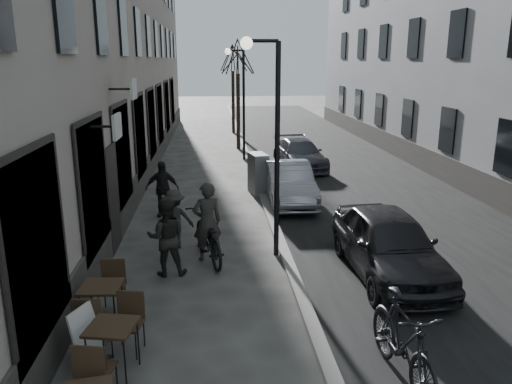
{
  "coord_description": "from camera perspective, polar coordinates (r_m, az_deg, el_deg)",
  "views": [
    {
      "loc": [
        -1.49,
        -5.27,
        4.61
      ],
      "look_at": [
        -0.56,
        5.23,
        1.8
      ],
      "focal_mm": 35.0,
      "sensor_mm": 36.0,
      "label": 1
    }
  ],
  "objects": [
    {
      "name": "bicycle",
      "position": [
        11.83,
        -5.57,
        -5.08
      ],
      "size": [
        1.3,
        2.32,
        1.15
      ],
      "primitive_type": "imported",
      "rotation": [
        0.0,
        0.0,
        3.4
      ],
      "color": "black",
      "rests_on": "ground"
    },
    {
      "name": "road",
      "position": [
        22.41,
        8.85,
        2.88
      ],
      "size": [
        7.3,
        60.0,
        0.0
      ],
      "primitive_type": "cube",
      "color": "black",
      "rests_on": "ground"
    },
    {
      "name": "sign_board",
      "position": [
        8.4,
        -18.61,
        -16.04
      ],
      "size": [
        0.54,
        0.63,
        0.98
      ],
      "rotation": [
        0.0,
        0.0,
        -0.42
      ],
      "color": "black",
      "rests_on": "ground"
    },
    {
      "name": "bistro_set_b",
      "position": [
        8.04,
        -16.03,
        -16.44
      ],
      "size": [
        0.79,
        1.71,
        0.98
      ],
      "rotation": [
        0.0,
        0.0,
        -0.2
      ],
      "color": "black",
      "rests_on": "ground"
    },
    {
      "name": "pedestrian_mid",
      "position": [
        12.62,
        -9.32,
        -3.08
      ],
      "size": [
        1.07,
        0.77,
        1.5
      ],
      "primitive_type": "imported",
      "rotation": [
        0.0,
        0.0,
        3.38
      ],
      "color": "#2A2725",
      "rests_on": "ground"
    },
    {
      "name": "streetlamp_near",
      "position": [
        11.44,
        1.61,
        7.64
      ],
      "size": [
        0.9,
        0.28,
        5.09
      ],
      "color": "black",
      "rests_on": "ground"
    },
    {
      "name": "car_far",
      "position": [
        21.88,
        5.02,
        4.35
      ],
      "size": [
        2.09,
        4.37,
        1.23
      ],
      "primitive_type": "imported",
      "rotation": [
        0.0,
        0.0,
        0.09
      ],
      "color": "#3E404A",
      "rests_on": "ground"
    },
    {
      "name": "pedestrian_far",
      "position": [
        15.24,
        -10.67,
        0.37
      ],
      "size": [
        1.0,
        0.42,
        1.7
      ],
      "primitive_type": "imported",
      "rotation": [
        0.0,
        0.0,
        -0.01
      ],
      "color": "black",
      "rests_on": "ground"
    },
    {
      "name": "car_near",
      "position": [
        11.31,
        14.93,
        -5.69
      ],
      "size": [
        1.77,
        4.28,
        1.45
      ],
      "primitive_type": "imported",
      "rotation": [
        0.0,
        0.0,
        0.01
      ],
      "color": "black",
      "rests_on": "ground"
    },
    {
      "name": "tree_far",
      "position": [
        32.3,
        -2.68,
        15.01
      ],
      "size": [
        2.4,
        2.4,
        5.7
      ],
      "color": "black",
      "rests_on": "ground"
    },
    {
      "name": "cyclist_rider",
      "position": [
        11.71,
        -5.61,
        -3.39
      ],
      "size": [
        0.78,
        0.61,
        1.89
      ],
      "primitive_type": "imported",
      "rotation": [
        0.0,
        0.0,
        3.4
      ],
      "color": "#2B2825",
      "rests_on": "ground"
    },
    {
      "name": "streetlamp_far",
      "position": [
        23.35,
        -1.85,
        11.36
      ],
      "size": [
        0.9,
        0.28,
        5.09
      ],
      "color": "black",
      "rests_on": "ground"
    },
    {
      "name": "car_mid",
      "position": [
        16.49,
        3.78,
        1.05
      ],
      "size": [
        1.43,
        4.03,
        1.33
      ],
      "primitive_type": "imported",
      "rotation": [
        0.0,
        0.0,
        -0.01
      ],
      "color": "#92939A",
      "rests_on": "ground"
    },
    {
      "name": "tree_near",
      "position": [
        26.31,
        -2.1,
        15.04
      ],
      "size": [
        2.4,
        2.4,
        5.7
      ],
      "color": "black",
      "rests_on": "ground"
    },
    {
      "name": "utility_cabinet",
      "position": [
        17.57,
        0.26,
        2.12
      ],
      "size": [
        0.71,
        1.04,
        1.43
      ],
      "primitive_type": "cube",
      "rotation": [
        0.0,
        0.0,
        0.21
      ],
      "color": "slate",
      "rests_on": "ground"
    },
    {
      "name": "pedestrian_near",
      "position": [
        11.07,
        -10.21,
        -5.07
      ],
      "size": [
        0.86,
        0.68,
        1.74
      ],
      "primitive_type": "imported",
      "rotation": [
        0.0,
        0.0,
        3.16
      ],
      "color": "black",
      "rests_on": "ground"
    },
    {
      "name": "bistro_set_c",
      "position": [
        9.29,
        -17.16,
        -12.0
      ],
      "size": [
        0.73,
        1.7,
        0.99
      ],
      "rotation": [
        0.0,
        0.0,
        -0.07
      ],
      "color": "black",
      "rests_on": "ground"
    },
    {
      "name": "moped",
      "position": [
        7.83,
        16.47,
        -16.08
      ],
      "size": [
        0.75,
        2.22,
        1.32
      ],
      "primitive_type": "imported",
      "rotation": [
        0.0,
        0.0,
        0.06
      ],
      "color": "black",
      "rests_on": "ground"
    },
    {
      "name": "kerb",
      "position": [
        21.82,
        -0.5,
        2.89
      ],
      "size": [
        0.25,
        60.0,
        0.12
      ],
      "primitive_type": "cube",
      "color": "slate",
      "rests_on": "ground"
    }
  ]
}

